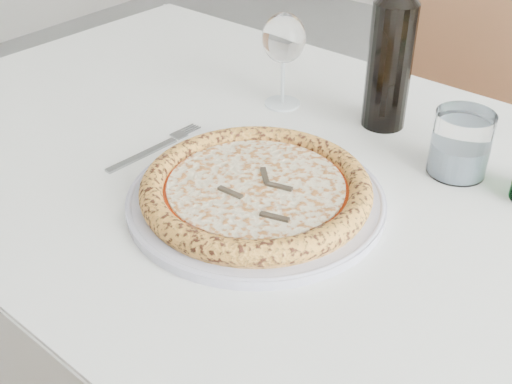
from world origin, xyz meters
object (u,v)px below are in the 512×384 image
pizza (256,188)px  wine_glass (284,40)px  dining_table (294,218)px  chair_far (479,122)px  plate (256,199)px  wine_bottle (391,53)px  tumbler (460,148)px

pizza → wine_glass: (-0.16, 0.28, 0.10)m
dining_table → chair_far: 0.79m
chair_far → plate: chair_far is taller
dining_table → plate: bearing=-90.0°
dining_table → chair_far: (0.02, 0.78, -0.14)m
plate → wine_bottle: wine_bottle is taller
chair_far → wine_glass: (-0.18, -0.60, 0.35)m
pizza → wine_bottle: wine_bottle is taller
plate → pizza: (-0.00, 0.00, 0.02)m
tumbler → wine_bottle: wine_bottle is taller
plate → wine_bottle: (0.02, 0.33, 0.12)m
wine_glass → plate: bearing=-60.6°
dining_table → chair_far: size_ratio=1.70×
pizza → tumbler: size_ratio=3.29×
dining_table → wine_bottle: bearing=84.1°
pizza → dining_table: bearing=90.0°
wine_glass → tumbler: 0.36m
tumbler → plate: bearing=-126.4°
chair_far → wine_bottle: (-0.00, -0.55, 0.35)m
wine_bottle → pizza: bearing=-94.1°
pizza → wine_glass: bearing=119.4°
pizza → wine_bottle: 0.35m
plate → tumbler: (0.19, 0.26, 0.03)m
plate → wine_bottle: size_ratio=1.21×
tumbler → wine_bottle: (-0.17, 0.07, 0.09)m
plate → wine_bottle: bearing=85.9°
chair_far → tumbler: bearing=-75.1°
dining_table → wine_bottle: (0.02, 0.23, 0.21)m
tumbler → dining_table: bearing=-140.3°
dining_table → pizza: bearing=-90.0°
pizza → wine_glass: 0.34m
chair_far → pizza: (-0.02, -0.88, 0.25)m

